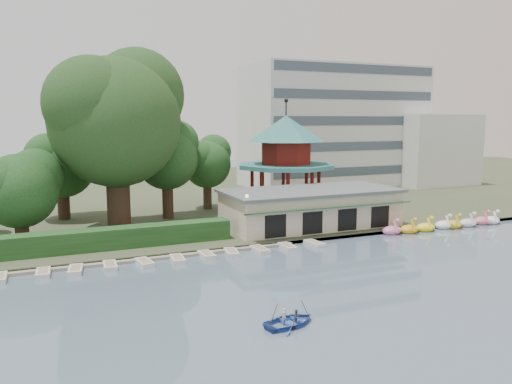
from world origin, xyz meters
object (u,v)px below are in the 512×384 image
boathouse (311,207)px  big_tree (117,113)px  rowboat_with_passengers (290,317)px  pavilion (286,153)px  dock (101,263)px

boathouse → big_tree: big_tree is taller
rowboat_with_passengers → pavilion: bearing=64.0°
boathouse → big_tree: size_ratio=1.00×
dock → pavilion: pavilion is taller
dock → big_tree: 16.69m
pavilion → rowboat_with_passengers: (-15.40, -31.63, -7.01)m
dock → rowboat_with_passengers: bearing=-62.9°
dock → boathouse: bearing=12.2°
boathouse → dock: bearing=-167.8°
dock → rowboat_with_passengers: 18.90m
pavilion → big_tree: 21.69m
boathouse → rowboat_with_passengers: (-13.40, -21.61, -1.90)m
boathouse → pavilion: pavilion is taller
boathouse → pavilion: size_ratio=1.38×
pavilion → rowboat_with_passengers: bearing=-116.0°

